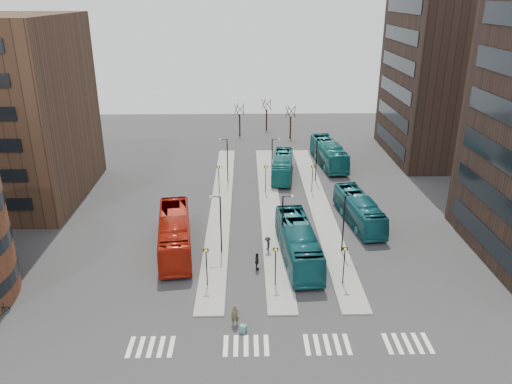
{
  "coord_description": "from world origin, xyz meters",
  "views": [
    {
      "loc": [
        -0.89,
        -25.93,
        24.17
      ],
      "look_at": [
        0.11,
        22.01,
        5.0
      ],
      "focal_mm": 35.0,
      "sensor_mm": 36.0,
      "label": 1
    }
  ],
  "objects_px": {
    "teal_bus_c": "(359,210)",
    "teal_bus_d": "(329,153)",
    "teal_bus_b": "(282,166)",
    "traveller": "(235,315)",
    "suitcase": "(243,329)",
    "teal_bus_a": "(298,242)",
    "commuter_c": "(268,245)",
    "red_bus": "(175,233)",
    "commuter_a": "(164,256)",
    "commuter_b": "(257,262)"
  },
  "relations": [
    {
      "from": "red_bus",
      "to": "teal_bus_a",
      "type": "xyz_separation_m",
      "value": [
        12.18,
        -2.15,
        -0.06
      ]
    },
    {
      "from": "teal_bus_c",
      "to": "commuter_a",
      "type": "height_order",
      "value": "teal_bus_c"
    },
    {
      "from": "traveller",
      "to": "commuter_a",
      "type": "relative_size",
      "value": 1.07
    },
    {
      "from": "teal_bus_a",
      "to": "teal_bus_b",
      "type": "height_order",
      "value": "teal_bus_a"
    },
    {
      "from": "commuter_a",
      "to": "commuter_b",
      "type": "xyz_separation_m",
      "value": [
        8.85,
        -1.33,
        0.04
      ]
    },
    {
      "from": "teal_bus_c",
      "to": "commuter_b",
      "type": "height_order",
      "value": "teal_bus_c"
    },
    {
      "from": "teal_bus_b",
      "to": "commuter_c",
      "type": "bearing_deg",
      "value": -91.26
    },
    {
      "from": "teal_bus_c",
      "to": "suitcase",
      "type": "bearing_deg",
      "value": -130.88
    },
    {
      "from": "teal_bus_b",
      "to": "traveller",
      "type": "relative_size",
      "value": 6.09
    },
    {
      "from": "suitcase",
      "to": "teal_bus_c",
      "type": "bearing_deg",
      "value": 76.56
    },
    {
      "from": "suitcase",
      "to": "teal_bus_a",
      "type": "relative_size",
      "value": 0.05
    },
    {
      "from": "commuter_c",
      "to": "commuter_b",
      "type": "bearing_deg",
      "value": -14.13
    },
    {
      "from": "teal_bus_c",
      "to": "teal_bus_d",
      "type": "bearing_deg",
      "value": 83.39
    },
    {
      "from": "suitcase",
      "to": "teal_bus_b",
      "type": "xyz_separation_m",
      "value": [
        5.45,
        34.84,
        1.21
      ]
    },
    {
      "from": "teal_bus_b",
      "to": "commuter_c",
      "type": "height_order",
      "value": "teal_bus_b"
    },
    {
      "from": "teal_bus_b",
      "to": "teal_bus_c",
      "type": "distance_m",
      "value": 17.16
    },
    {
      "from": "teal_bus_c",
      "to": "teal_bus_b",
      "type": "bearing_deg",
      "value": 108.78
    },
    {
      "from": "teal_bus_a",
      "to": "traveller",
      "type": "bearing_deg",
      "value": -123.44
    },
    {
      "from": "red_bus",
      "to": "commuter_b",
      "type": "bearing_deg",
      "value": -35.18
    },
    {
      "from": "teal_bus_b",
      "to": "teal_bus_a",
      "type": "bearing_deg",
      "value": -83.9
    },
    {
      "from": "teal_bus_c",
      "to": "teal_bus_d",
      "type": "xyz_separation_m",
      "value": [
        -0.2,
        20.56,
        0.19
      ]
    },
    {
      "from": "teal_bus_c",
      "to": "traveller",
      "type": "distance_m",
      "value": 22.97
    },
    {
      "from": "commuter_b",
      "to": "teal_bus_a",
      "type": "bearing_deg",
      "value": -56.41
    },
    {
      "from": "traveller",
      "to": "commuter_b",
      "type": "height_order",
      "value": "traveller"
    },
    {
      "from": "traveller",
      "to": "commuter_c",
      "type": "relative_size",
      "value": 1.02
    },
    {
      "from": "suitcase",
      "to": "commuter_c",
      "type": "bearing_deg",
      "value": 99.35
    },
    {
      "from": "suitcase",
      "to": "traveller",
      "type": "xyz_separation_m",
      "value": [
        -0.62,
        0.89,
        0.59
      ]
    },
    {
      "from": "commuter_a",
      "to": "commuter_c",
      "type": "distance_m",
      "value": 10.17
    },
    {
      "from": "commuter_b",
      "to": "commuter_c",
      "type": "bearing_deg",
      "value": -13.43
    },
    {
      "from": "teal_bus_b",
      "to": "teal_bus_d",
      "type": "bearing_deg",
      "value": 41.53
    },
    {
      "from": "teal_bus_a",
      "to": "teal_bus_d",
      "type": "xyz_separation_m",
      "value": [
        7.46,
        28.62,
        0.02
      ]
    },
    {
      "from": "suitcase",
      "to": "teal_bus_c",
      "type": "relative_size",
      "value": 0.05
    },
    {
      "from": "teal_bus_c",
      "to": "teal_bus_d",
      "type": "distance_m",
      "value": 20.57
    },
    {
      "from": "commuter_c",
      "to": "suitcase",
      "type": "bearing_deg",
      "value": -5.84
    },
    {
      "from": "traveller",
      "to": "commuter_b",
      "type": "relative_size",
      "value": 1.02
    },
    {
      "from": "suitcase",
      "to": "teal_bus_c",
      "type": "height_order",
      "value": "teal_bus_c"
    },
    {
      "from": "red_bus",
      "to": "commuter_b",
      "type": "xyz_separation_m",
      "value": [
        8.17,
        -4.27,
        -0.91
      ]
    },
    {
      "from": "suitcase",
      "to": "teal_bus_a",
      "type": "height_order",
      "value": "teal_bus_a"
    },
    {
      "from": "teal_bus_a",
      "to": "teal_bus_d",
      "type": "bearing_deg",
      "value": 71.42
    },
    {
      "from": "red_bus",
      "to": "traveller",
      "type": "relative_size",
      "value": 7.19
    },
    {
      "from": "traveller",
      "to": "commuter_c",
      "type": "height_order",
      "value": "traveller"
    },
    {
      "from": "teal_bus_d",
      "to": "commuter_a",
      "type": "relative_size",
      "value": 7.52
    },
    {
      "from": "teal_bus_c",
      "to": "commuter_a",
      "type": "relative_size",
      "value": 6.72
    },
    {
      "from": "teal_bus_d",
      "to": "suitcase",
      "type": "bearing_deg",
      "value": -113.37
    },
    {
      "from": "teal_bus_d",
      "to": "commuter_c",
      "type": "relative_size",
      "value": 7.17
    },
    {
      "from": "teal_bus_c",
      "to": "teal_bus_a",
      "type": "bearing_deg",
      "value": -140.72
    },
    {
      "from": "teal_bus_a",
      "to": "commuter_b",
      "type": "distance_m",
      "value": 4.62
    },
    {
      "from": "teal_bus_c",
      "to": "red_bus",
      "type": "bearing_deg",
      "value": -170.6
    },
    {
      "from": "teal_bus_a",
      "to": "commuter_b",
      "type": "relative_size",
      "value": 7.12
    },
    {
      "from": "teal_bus_a",
      "to": "red_bus",
      "type": "bearing_deg",
      "value": 166.01
    }
  ]
}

